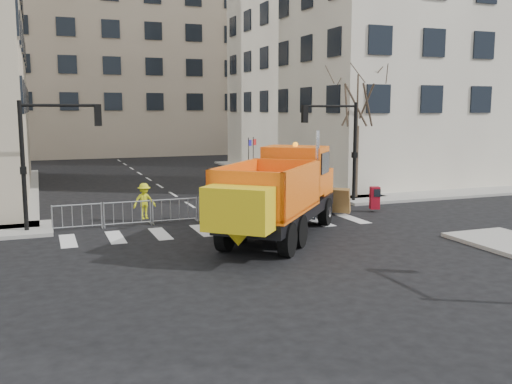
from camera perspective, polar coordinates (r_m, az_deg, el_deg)
name	(u,v)px	position (r m, az deg, el deg)	size (l,w,h in m)	color
ground	(278,260)	(19.38, 2.26, -6.82)	(120.00, 120.00, 0.00)	black
sidewalk_back	(208,215)	(27.19, -4.80, -2.28)	(64.00, 5.00, 0.15)	gray
building_far	(101,48)	(69.93, -15.20, 13.73)	(30.00, 18.00, 24.00)	#B8A48D
traffic_light_left	(23,168)	(24.81, -22.26, 2.24)	(0.18, 0.18, 5.40)	black
traffic_light_right	(355,153)	(31.15, 9.83, 3.85)	(0.18, 0.18, 5.40)	black
crowd_barriers	(198,209)	(26.06, -5.85, -1.69)	(12.60, 0.60, 1.10)	#9EA0A5
street_tree	(357,133)	(32.30, 10.04, 5.87)	(3.00, 3.00, 7.50)	#382B21
plow_truck	(278,191)	(22.24, 2.26, 0.05)	(9.24, 10.07, 4.20)	black
cop_a	(316,201)	(26.35, 6.05, -0.90)	(0.63, 0.41, 1.73)	black
cop_b	(324,194)	(27.66, 6.86, -0.25)	(0.94, 0.73, 1.94)	black
cop_c	(304,196)	(27.18, 4.80, -0.39)	(1.12, 0.47, 1.92)	black
worker	(144,201)	(26.06, -11.11, -0.90)	(1.04, 0.60, 1.62)	yellow
newspaper_box	(375,198)	(28.76, 11.78, -0.58)	(0.45, 0.40, 1.10)	maroon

